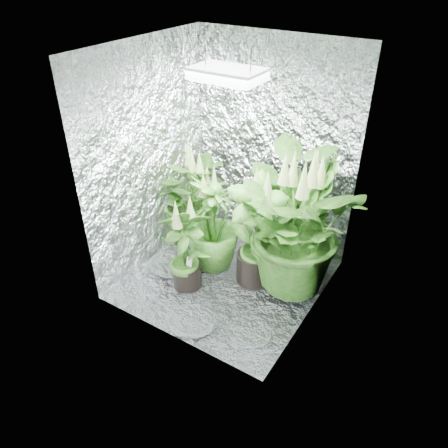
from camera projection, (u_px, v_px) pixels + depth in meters
ground at (227, 279)px, 3.98m from camera, size 1.60×1.60×0.00m
walls at (227, 182)px, 3.44m from camera, size 1.62×1.62×2.00m
ceiling at (227, 47)px, 2.90m from camera, size 1.60×1.60×0.01m
grow_lamp at (227, 74)px, 2.99m from camera, size 0.50×0.30×0.22m
plant_a at (193, 197)px, 4.29m from camera, size 0.94×0.94×1.01m
plant_b at (256, 234)px, 3.72m from camera, size 0.68×0.68×1.10m
plant_c at (304, 219)px, 3.80m from camera, size 0.66×0.66×1.21m
plant_d at (213, 226)px, 3.92m from camera, size 0.70×0.70×0.98m
plant_e at (290, 228)px, 3.57m from camera, size 1.25×1.25×1.29m
plant_f at (186, 248)px, 3.70m from camera, size 0.61×0.61×0.90m
circulation_fan at (318, 255)px, 4.07m from camera, size 0.13×0.28×0.32m
plant_label at (189, 262)px, 3.71m from camera, size 0.05×0.03×0.08m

